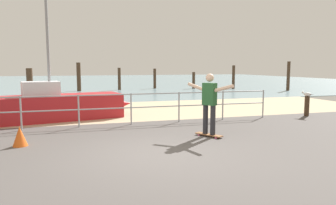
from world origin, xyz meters
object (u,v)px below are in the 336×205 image
Objects in this scene: sailboat at (64,105)px; skateboarder at (209,100)px; skateboard at (209,135)px; traffic_cone at (20,137)px; bollard_short at (307,106)px; seagull at (307,94)px.

skateboarder is at bearing -46.81° from sailboat.
sailboat is 5.68m from skateboard.
skateboarder is (3.87, -4.12, 0.49)m from sailboat.
traffic_cone is (-0.90, -3.78, -0.27)m from sailboat.
skateboarder is (-0.00, -0.00, 0.95)m from skateboard.
bollard_short is (5.08, 2.20, 0.33)m from skateboard.
skateboard is at bearing -46.81° from sailboat.
bollard_short is 1.57× the size of traffic_cone.
sailboat is at bearing 167.86° from bollard_short.
skateboard is at bearing -4.15° from traffic_cone.
sailboat is 3.89m from traffic_cone.
skateboard is 5.54m from bollard_short.
skateboarder is at bearing -156.57° from bollard_short.
sailboat reaches higher than seagull.
bollard_short is at bearing 23.43° from skateboard.
seagull is at bearing -12.05° from sailboat.
sailboat reaches higher than bollard_short.
seagull is 0.96× the size of traffic_cone.
sailboat reaches higher than traffic_cone.
sailboat is 6.64× the size of skateboard.
sailboat is at bearing 133.19° from skateboard.
sailboat is 10.44× the size of traffic_cone.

